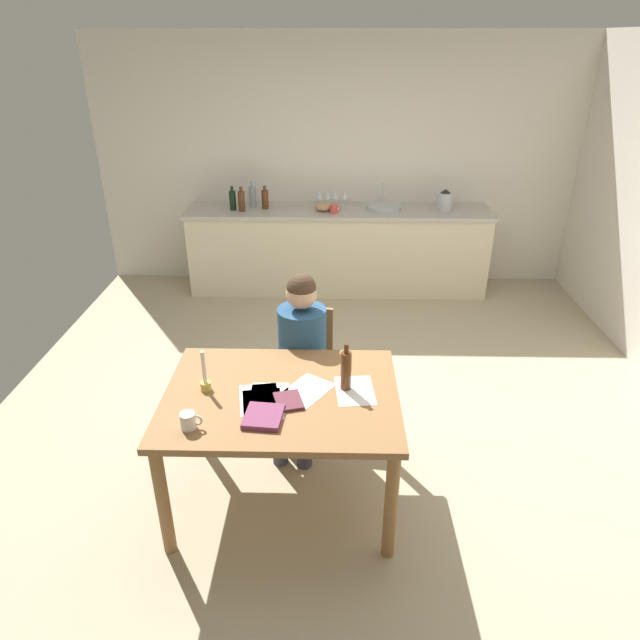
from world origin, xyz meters
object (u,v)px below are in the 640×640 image
chair_at_table (304,364)px  wine_glass_near_sink (345,195)px  candlestick (205,380)px  stovetop_kettle (445,201)px  dining_table (282,408)px  book_magazine (264,417)px  teacup_on_counter (334,209)px  bottle_sauce (265,199)px  coffee_mug (189,421)px  wine_glass_by_kettle (335,195)px  wine_bottle_on_table (346,370)px  sink_unit (384,207)px  bottle_oil (233,200)px  book_cookery (289,401)px  mixing_bowl (323,207)px  wine_glass_back_right (319,195)px  bottle_wine_red (253,196)px  person_seated (300,351)px  bottle_vinegar (242,201)px

chair_at_table → wine_glass_near_sink: wine_glass_near_sink is taller
candlestick → stovetop_kettle: size_ratio=1.13×
dining_table → book_magazine: bearing=-106.8°
wine_glass_near_sink → teacup_on_counter: size_ratio=1.35×
chair_at_table → teacup_on_counter: (0.20, 2.32, 0.46)m
bottle_sauce → teacup_on_counter: (0.73, -0.16, -0.06)m
coffee_mug → wine_glass_by_kettle: 3.75m
chair_at_table → candlestick: size_ratio=3.51×
dining_table → stovetop_kettle: bearing=65.7°
coffee_mug → teacup_on_counter: teacup_on_counter is taller
bottle_sauce → wine_bottle_on_table: bearing=-75.8°
sink_unit → bottle_oil: bottle_oil is taller
book_cookery → mixing_bowl: mixing_bowl is taller
book_cookery → bottle_sauce: bottle_sauce is taller
mixing_bowl → stovetop_kettle: stovetop_kettle is taller
mixing_bowl → teacup_on_counter: bearing=-39.7°
wine_bottle_on_table → sink_unit: sink_unit is taller
coffee_mug → wine_glass_back_right: size_ratio=0.74×
book_magazine → wine_glass_back_right: 3.60m
dining_table → wine_glass_by_kettle: size_ratio=8.49×
wine_bottle_on_table → teacup_on_counter: bearing=91.3°
bottle_oil → wine_glass_near_sink: 1.19m
book_cookery → sink_unit: sink_unit is taller
bottle_wine_red → coffee_mug: bearing=-87.8°
wine_glass_by_kettle → mixing_bowl: bearing=-119.5°
person_seated → bottle_wine_red: size_ratio=4.38×
book_magazine → teacup_on_counter: teacup_on_counter is taller
book_cookery → wine_glass_near_sink: 3.47m
bottle_vinegar → person_seated: bearing=-73.6°
stovetop_kettle → wine_glass_by_kettle: stovetop_kettle is taller
candlestick → wine_glass_near_sink: bearing=76.1°
dining_table → stovetop_kettle: 3.53m
bottle_wine_red → chair_at_table: bearing=-75.3°
person_seated → mixing_bowl: size_ratio=6.35×
candlestick → wine_glass_near_sink: size_ratio=1.61×
stovetop_kettle → teacup_on_counter: 1.17m
wine_bottle_on_table → wine_glass_near_sink: (0.04, 3.30, 0.14)m
stovetop_kettle → teacup_on_counter: stovetop_kettle is taller
stovetop_kettle → teacup_on_counter: bearing=-172.6°
sink_unit → teacup_on_counter: bearing=-163.5°
person_seated → bottle_sauce: size_ratio=4.97×
book_cookery → dining_table: bearing=103.2°
dining_table → person_seated: size_ratio=1.09×
sink_unit → bottle_wine_red: size_ratio=1.32×
person_seated → wine_glass_back_right: size_ratio=7.76×
sink_unit → wine_glass_by_kettle: (-0.52, 0.15, 0.09)m
wine_glass_near_sink → wine_glass_back_right: 0.27m
stovetop_kettle → wine_glass_by_kettle: size_ratio=1.43×
candlestick → wine_glass_back_right: bearing=80.6°
chair_at_table → book_cookery: (-0.04, -0.82, 0.27)m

